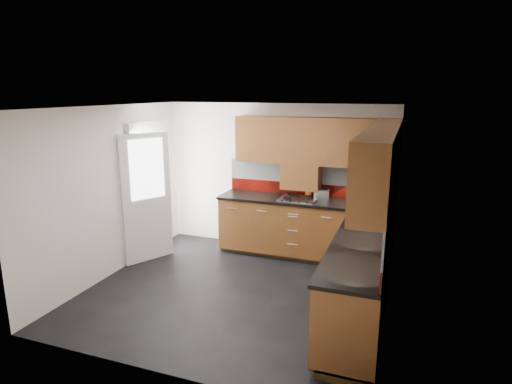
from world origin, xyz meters
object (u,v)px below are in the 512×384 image
at_px(utensil_pot, 309,191).
at_px(toaster, 321,195).
at_px(gas_hob, 298,199).
at_px(food_processor, 376,204).

height_order(utensil_pot, toaster, utensil_pot).
xyz_separation_m(utensil_pot, toaster, (0.22, -0.10, -0.01)).
relative_size(gas_hob, utensil_pot, 1.39).
bearing_deg(gas_hob, utensil_pot, 60.27).
bearing_deg(food_processor, toaster, 149.79).
height_order(utensil_pot, food_processor, utensil_pot).
height_order(gas_hob, utensil_pot, utensil_pot).
relative_size(gas_hob, food_processor, 1.97).
relative_size(toaster, food_processor, 0.86).
height_order(toaster, food_processor, food_processor).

